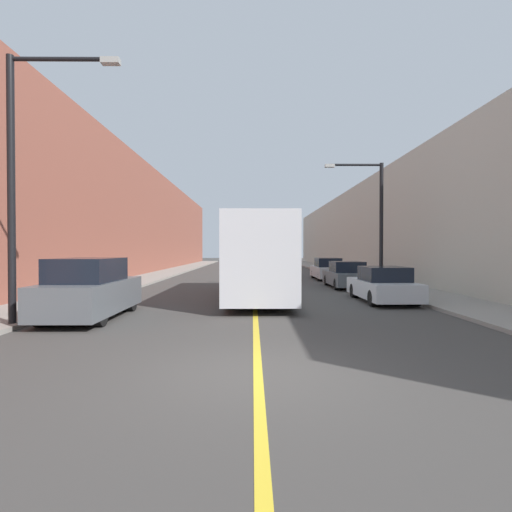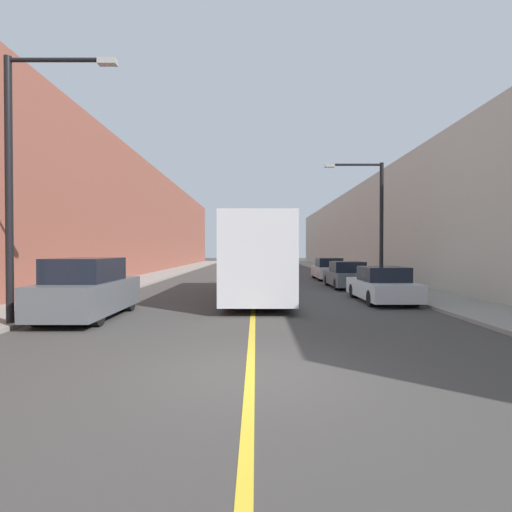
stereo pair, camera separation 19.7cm
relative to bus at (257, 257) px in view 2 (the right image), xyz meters
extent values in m
plane|color=#3F3D3A|center=(-0.16, -10.79, -1.82)|extent=(200.00, 200.00, 0.00)
cube|color=gray|center=(-7.95, 19.21, -1.76)|extent=(2.85, 72.00, 0.12)
cube|color=gray|center=(7.64, 19.21, -1.76)|extent=(2.85, 72.00, 0.12)
cube|color=brown|center=(-11.38, 19.21, 3.05)|extent=(4.00, 72.00, 9.74)
cube|color=#B7B2A3|center=(11.06, 19.21, 2.16)|extent=(4.00, 72.00, 7.96)
cube|color=gold|center=(-0.16, 19.21, -1.82)|extent=(0.16, 72.00, 0.01)
cube|color=silver|center=(0.00, 0.01, 0.03)|extent=(2.58, 10.27, 3.16)
cube|color=black|center=(0.00, -5.10, 0.58)|extent=(2.20, 0.04, 1.42)
cylinder|color=black|center=(-1.01, -3.18, -1.37)|extent=(0.57, 0.92, 0.92)
cylinder|color=black|center=(1.01, -3.18, -1.37)|extent=(0.57, 0.92, 0.92)
cylinder|color=black|center=(-1.01, 3.19, -1.37)|extent=(0.57, 0.92, 0.92)
cylinder|color=black|center=(1.01, 3.19, -1.37)|extent=(0.57, 0.92, 0.92)
cube|color=#51565B|center=(-5.30, -5.17, -1.14)|extent=(1.89, 4.54, 0.96)
cube|color=black|center=(-5.30, -5.40, -0.31)|extent=(1.66, 2.50, 0.72)
cube|color=black|center=(-5.30, -7.41, -0.98)|extent=(1.60, 0.04, 0.43)
cylinder|color=black|center=(-6.03, -6.58, -1.48)|extent=(0.42, 0.68, 0.68)
cylinder|color=black|center=(-4.56, -6.58, -1.48)|extent=(0.42, 0.68, 0.68)
cylinder|color=black|center=(-6.03, -3.76, -1.48)|extent=(0.42, 0.68, 0.68)
cylinder|color=black|center=(-4.56, -3.76, -1.48)|extent=(0.42, 0.68, 0.68)
cube|color=silver|center=(5.10, -1.29, -1.30)|extent=(1.86, 4.49, 0.68)
cube|color=black|center=(5.10, -1.52, -0.67)|extent=(1.64, 2.02, 0.58)
cube|color=black|center=(5.10, -3.50, -1.18)|extent=(1.58, 0.04, 0.31)
cylinder|color=black|center=(4.37, -2.68, -1.51)|extent=(0.41, 0.62, 0.62)
cylinder|color=black|center=(5.82, -2.68, -1.51)|extent=(0.41, 0.62, 0.62)
cylinder|color=black|center=(4.37, 0.10, -1.51)|extent=(0.41, 0.62, 0.62)
cylinder|color=black|center=(5.82, 0.10, -1.51)|extent=(0.41, 0.62, 0.62)
cube|color=#51565B|center=(5.03, 4.82, -1.29)|extent=(1.87, 4.49, 0.70)
cube|color=black|center=(5.03, 4.59, -0.64)|extent=(1.64, 2.02, 0.60)
cube|color=black|center=(5.03, 2.60, -1.16)|extent=(1.59, 0.04, 0.32)
cylinder|color=black|center=(4.31, 3.43, -1.51)|extent=(0.41, 0.62, 0.62)
cylinder|color=black|center=(5.76, 3.43, -1.51)|extent=(0.41, 0.62, 0.62)
cylinder|color=black|center=(4.31, 6.21, -1.51)|extent=(0.41, 0.62, 0.62)
cylinder|color=black|center=(5.76, 6.21, -1.51)|extent=(0.41, 0.62, 0.62)
cube|color=silver|center=(5.14, 10.99, -1.27)|extent=(1.84, 4.60, 0.74)
cube|color=black|center=(5.14, 10.76, -0.58)|extent=(1.62, 2.07, 0.63)
cube|color=black|center=(5.14, 8.72, -1.14)|extent=(1.57, 0.04, 0.33)
cylinder|color=black|center=(4.42, 9.56, -1.51)|extent=(0.41, 0.62, 0.62)
cylinder|color=black|center=(5.86, 9.56, -1.51)|extent=(0.41, 0.62, 0.62)
cylinder|color=black|center=(4.42, 12.41, -1.51)|extent=(0.41, 0.62, 0.62)
cylinder|color=black|center=(5.86, 12.41, -1.51)|extent=(0.41, 0.62, 0.62)
cylinder|color=black|center=(-6.82, -6.70, 1.94)|extent=(0.20, 0.20, 7.28)
cylinder|color=black|center=(-5.46, -6.70, 5.48)|extent=(2.72, 0.12, 0.12)
cube|color=#999993|center=(-4.10, -6.70, 5.43)|extent=(0.50, 0.24, 0.16)
cylinder|color=black|center=(6.51, 3.23, 1.58)|extent=(0.20, 0.20, 6.55)
cylinder|color=black|center=(5.15, 3.23, 4.75)|extent=(2.72, 0.12, 0.12)
cube|color=#999993|center=(3.79, 3.23, 4.70)|extent=(0.50, 0.24, 0.16)
camera|label=1|loc=(-0.25, -17.63, 0.30)|focal=28.00mm
camera|label=2|loc=(-0.06, -17.63, 0.30)|focal=28.00mm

